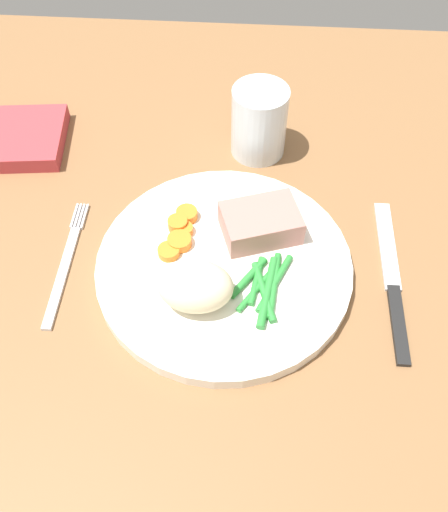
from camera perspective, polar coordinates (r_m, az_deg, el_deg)
dining_table at (r=61.61cm, az=-2.89°, el=0.47°), size 120.00×90.00×2.00cm
dinner_plate at (r=58.13cm, az=0.00°, el=-1.06°), size 26.89×26.89×1.60cm
meat_portion at (r=58.83cm, az=3.82°, el=3.44°), size 9.40×7.85×3.12cm
mashed_potatoes at (r=52.94cm, az=-2.97°, el=-3.17°), size 7.38×5.46×4.74cm
carrot_slices at (r=59.46cm, az=-4.64°, el=2.53°), size 3.69×7.51×1.27cm
green_beans at (r=55.43cm, az=4.21°, el=-3.13°), size 6.50×8.99×0.86cm
fork at (r=61.54cm, az=-16.07°, el=-0.66°), size 1.44×16.60×0.40cm
knife at (r=60.41cm, az=17.02°, el=-2.49°), size 1.70×20.50×0.64cm
water_glass at (r=68.96cm, az=3.63°, el=13.29°), size 6.75×6.75×8.89cm
napkin at (r=76.17cm, az=-20.94°, el=11.33°), size 13.53×11.92×2.04cm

